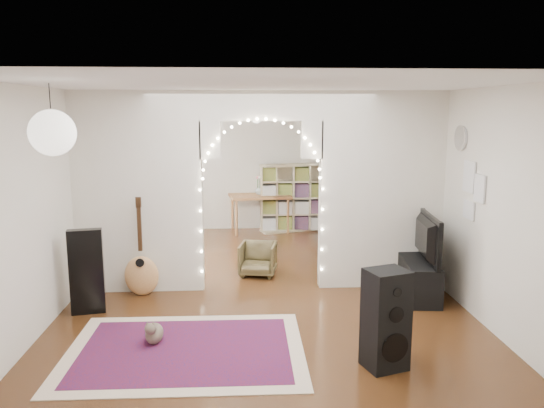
{
  "coord_description": "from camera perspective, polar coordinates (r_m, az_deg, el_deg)",
  "views": [
    {
      "loc": [
        -0.29,
        -7.11,
        2.44
      ],
      "look_at": [
        0.16,
        0.3,
        1.13
      ],
      "focal_mm": 35.0,
      "sensor_mm": 36.0,
      "label": 1
    }
  ],
  "objects": [
    {
      "name": "wall_right",
      "position": [
        7.71,
        17.77,
        1.44
      ],
      "size": [
        0.02,
        7.5,
        2.7
      ],
      "primitive_type": "cube",
      "color": "silver",
      "rests_on": "floor"
    },
    {
      "name": "area_rug",
      "position": [
        5.72,
        -9.28,
        -15.24
      ],
      "size": [
        2.45,
        1.85,
        0.02
      ],
      "primitive_type": "cube",
      "rotation": [
        0.0,
        0.0,
        -0.01
      ],
      "color": "maroon",
      "rests_on": "floor"
    },
    {
      "name": "bookcase",
      "position": [
        10.8,
        2.28,
        0.71
      ],
      "size": [
        1.38,
        0.73,
        1.38
      ],
      "primitive_type": "cube",
      "rotation": [
        0.0,
        0.0,
        0.31
      ],
      "color": "beige",
      "rests_on": "floor"
    },
    {
      "name": "guitar_case",
      "position": [
        6.82,
        -19.32,
        -6.89
      ],
      "size": [
        0.42,
        0.2,
        1.04
      ],
      "primitive_type": "cube",
      "rotation": [
        0.0,
        0.0,
        0.19
      ],
      "color": "black",
      "rests_on": "floor"
    },
    {
      "name": "dining_chair_right",
      "position": [
        7.95,
        7.99,
        -5.98
      ],
      "size": [
        0.66,
        0.67,
        0.52
      ],
      "primitive_type": "imported",
      "rotation": [
        0.0,
        0.0,
        0.21
      ],
      "color": "brown",
      "rests_on": "floor"
    },
    {
      "name": "fairy_lights",
      "position": [
        7.04,
        -1.1,
        2.78
      ],
      "size": [
        1.64,
        0.04,
        1.6
      ],
      "primitive_type": null,
      "color": "#FFEABF",
      "rests_on": "divider_wall"
    },
    {
      "name": "acoustic_guitar",
      "position": [
        7.25,
        -13.92,
        -5.84
      ],
      "size": [
        0.46,
        0.2,
        1.13
      ],
      "rotation": [
        0.0,
        0.0,
        -0.09
      ],
      "color": "tan",
      "rests_on": "floor"
    },
    {
      "name": "wall_front",
      "position": [
        3.54,
        1.35,
        -7.91
      ],
      "size": [
        5.0,
        0.02,
        2.7
      ],
      "primitive_type": "cube",
      "color": "silver",
      "rests_on": "floor"
    },
    {
      "name": "tv",
      "position": [
        7.16,
        15.71,
        -3.5
      ],
      "size": [
        0.26,
        1.08,
        0.62
      ],
      "primitive_type": "imported",
      "rotation": [
        0.0,
        0.0,
        1.46
      ],
      "color": "black",
      "rests_on": "media_console"
    },
    {
      "name": "divider_wall",
      "position": [
        7.18,
        -1.14,
        1.92
      ],
      "size": [
        5.0,
        0.2,
        2.7
      ],
      "color": "silver",
      "rests_on": "floor"
    },
    {
      "name": "ceiling_fan",
      "position": [
        9.11,
        -1.68,
        9.8
      ],
      "size": [
        1.1,
        1.1,
        0.3
      ],
      "primitive_type": null,
      "color": "gold",
      "rests_on": "ceiling"
    },
    {
      "name": "dining_chair_left",
      "position": [
        7.97,
        -1.53,
        -5.93
      ],
      "size": [
        0.61,
        0.63,
        0.49
      ],
      "primitive_type": "imported",
      "rotation": [
        0.0,
        0.0,
        -0.19
      ],
      "color": "brown",
      "rests_on": "floor"
    },
    {
      "name": "dining_table",
      "position": [
        10.76,
        -1.35,
        0.65
      ],
      "size": [
        1.3,
        0.96,
        0.76
      ],
      "rotation": [
        0.0,
        0.0,
        0.14
      ],
      "color": "brown",
      "rests_on": "floor"
    },
    {
      "name": "wall_back",
      "position": [
        10.91,
        -1.94,
        4.32
      ],
      "size": [
        5.0,
        0.02,
        2.7
      ],
      "primitive_type": "cube",
      "color": "silver",
      "rests_on": "floor"
    },
    {
      "name": "picture_frames",
      "position": [
        6.77,
        20.7,
        1.41
      ],
      "size": [
        0.02,
        0.5,
        0.7
      ],
      "primitive_type": null,
      "color": "white",
      "rests_on": "wall_right"
    },
    {
      "name": "media_console",
      "position": [
        7.31,
        15.5,
        -7.77
      ],
      "size": [
        0.51,
        1.04,
        0.5
      ],
      "primitive_type": "cube",
      "rotation": [
        0.0,
        0.0,
        -0.11
      ],
      "color": "black",
      "rests_on": "floor"
    },
    {
      "name": "ceiling",
      "position": [
        7.12,
        -1.18,
        12.14
      ],
      "size": [
        5.0,
        7.5,
        0.02
      ],
      "primitive_type": "cube",
      "color": "white",
      "rests_on": "wall_back"
    },
    {
      "name": "tabby_cat",
      "position": [
        5.9,
        -12.59,
        -13.36
      ],
      "size": [
        0.23,
        0.45,
        0.29
      ],
      "rotation": [
        0.0,
        0.0,
        -0.13
      ],
      "color": "brown",
      "rests_on": "floor"
    },
    {
      "name": "wall_clock",
      "position": [
        7.08,
        19.69,
        6.71
      ],
      "size": [
        0.03,
        0.31,
        0.31
      ],
      "primitive_type": "cylinder",
      "rotation": [
        0.0,
        1.57,
        0.0
      ],
      "color": "white",
      "rests_on": "wall_right"
    },
    {
      "name": "paper_lantern",
      "position": [
        4.98,
        -22.56,
        7.09
      ],
      "size": [
        0.4,
        0.4,
        0.4
      ],
      "primitive_type": "sphere",
      "color": "white",
      "rests_on": "ceiling"
    },
    {
      "name": "floor",
      "position": [
        7.52,
        -1.11,
        -8.89
      ],
      "size": [
        7.5,
        7.5,
        0.0
      ],
      "primitive_type": "plane",
      "color": "black",
      "rests_on": "ground"
    },
    {
      "name": "floor_speaker",
      "position": [
        5.25,
        12.15,
        -12.06
      ],
      "size": [
        0.46,
        0.43,
        0.97
      ],
      "rotation": [
        0.0,
        0.0,
        0.32
      ],
      "color": "black",
      "rests_on": "floor"
    },
    {
      "name": "flower_vase",
      "position": [
        10.73,
        -1.35,
        1.53
      ],
      "size": [
        0.21,
        0.21,
        0.19
      ],
      "primitive_type": "imported",
      "rotation": [
        0.0,
        0.0,
        0.14
      ],
      "color": "white",
      "rests_on": "dining_table"
    },
    {
      "name": "wall_left",
      "position": [
        7.52,
        -20.54,
        1.07
      ],
      "size": [
        0.02,
        7.5,
        2.7
      ],
      "primitive_type": "cube",
      "color": "silver",
      "rests_on": "floor"
    },
    {
      "name": "window",
      "position": [
        9.22,
        -17.18,
        3.75
      ],
      "size": [
        0.04,
        1.2,
        1.4
      ],
      "primitive_type": "cube",
      "color": "white",
      "rests_on": "wall_left"
    }
  ]
}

